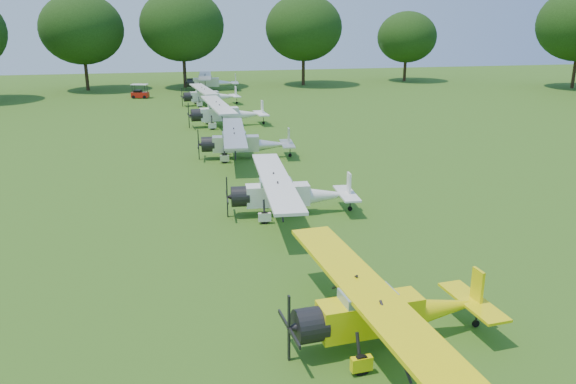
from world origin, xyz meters
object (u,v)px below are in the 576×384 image
Objects in this scene: aircraft_4 at (243,141)px; aircraft_7 at (210,81)px; aircraft_2 at (385,308)px; aircraft_3 at (287,191)px; aircraft_5 at (225,112)px; aircraft_6 at (209,94)px; golf_cart at (140,93)px.

aircraft_7 is (0.79, 37.28, 0.07)m from aircraft_4.
aircraft_3 is at bearing 87.18° from aircraft_2.
aircraft_4 is (-0.57, 11.70, 0.03)m from aircraft_3.
aircraft_3 is at bearing -92.52° from aircraft_5.
aircraft_7 reaches higher than aircraft_4.
aircraft_2 is at bearing -94.87° from aircraft_6.
golf_cart is at bearing 94.44° from aircraft_2.
aircraft_6 is (-0.95, 36.40, -0.01)m from aircraft_3.
aircraft_4 is (-0.95, 23.43, 0.02)m from aircraft_2.
aircraft_6 is 4.72× the size of golf_cart.
aircraft_4 reaches higher than golf_cart.
aircraft_3 is 0.92× the size of aircraft_5.
aircraft_2 is at bearing -82.27° from aircraft_4.
aircraft_3 is 4.75× the size of golf_cart.
aircraft_3 is 23.68m from aircraft_5.
aircraft_4 is at bearing 96.59° from aircraft_3.
aircraft_7 is (0.72, 25.31, -0.01)m from aircraft_5.
golf_cart is (-8.51, 43.69, -0.62)m from aircraft_3.
aircraft_6 is at bearing 86.90° from aircraft_2.
aircraft_4 is 0.94× the size of aircraft_7.
aircraft_7 is at bearing 84.66° from aircraft_5.
aircraft_5 is at bearing 95.01° from aircraft_3.
aircraft_7 is at bearing 46.49° from golf_cart.
aircraft_6 reaches higher than golf_cart.
aircraft_2 is 0.92× the size of aircraft_7.
aircraft_3 is 11.71m from aircraft_4.
aircraft_6 is at bearing -90.84° from aircraft_7.
aircraft_5 is 1.00× the size of aircraft_7.
aircraft_2 reaches higher than golf_cart.
aircraft_7 is (0.22, 48.98, 0.10)m from aircraft_3.
aircraft_2 is 11.74m from aircraft_3.
aircraft_4 is at bearing -86.74° from aircraft_7.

